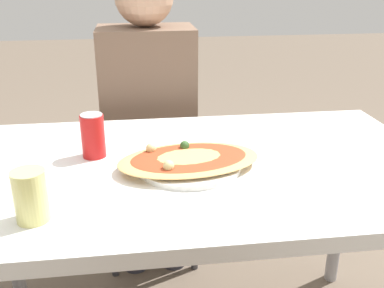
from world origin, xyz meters
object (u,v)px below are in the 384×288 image
chair_far_seated (149,139)px  pizza_main (189,161)px  dining_table (195,186)px  person_seated (148,101)px  soda_can (93,136)px  drink_glass (31,196)px

chair_far_seated → pizza_main: bearing=96.2°
dining_table → chair_far_seated: (-0.10, 0.73, -0.14)m
dining_table → person_seated: person_seated is taller
dining_table → pizza_main: bearing=-129.4°
person_seated → dining_table: bearing=99.6°
chair_far_seated → soda_can: chair_far_seated is taller
pizza_main → drink_glass: drink_glass is taller
dining_table → pizza_main: (-0.02, -0.03, 0.09)m
person_seated → drink_glass: 0.90m
dining_table → soda_can: size_ratio=10.88×
dining_table → person_seated: (-0.10, 0.61, 0.07)m
pizza_main → soda_can: 0.28m
pizza_main → chair_far_seated: bearing=96.2°
dining_table → soda_can: soda_can is taller
dining_table → drink_glass: 0.47m
dining_table → chair_far_seated: size_ratio=1.46×
pizza_main → drink_glass: size_ratio=3.58×
dining_table → soda_can: (-0.28, 0.08, 0.13)m
soda_can → drink_glass: (-0.11, -0.33, -0.01)m
pizza_main → soda_can: soda_can is taller
dining_table → drink_glass: drink_glass is taller
chair_far_seated → soda_can: 0.72m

